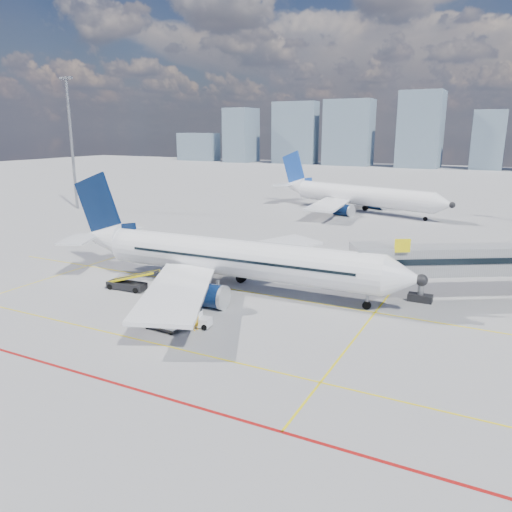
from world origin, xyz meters
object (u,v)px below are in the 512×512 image
Objects in this scene: second_aircraft at (355,195)px; belt_loader at (128,284)px; baggage_tug at (198,319)px; ramp_worker at (196,320)px; cargo_dolly at (163,318)px; main_aircraft at (224,257)px.

second_aircraft reaches higher than belt_loader.
ramp_worker reaches higher than baggage_tug.
cargo_dolly is at bearing -68.66° from second_aircraft.
belt_loader reaches higher than baggage_tug.
cargo_dolly is (3.27, -65.30, -2.27)m from second_aircraft.
baggage_tug is (5.40, -63.57, -2.58)m from second_aircraft.
second_aircraft is 18.74× the size of baggage_tug.
main_aircraft reaches higher than cargo_dolly.
cargo_dolly is 2.60m from ramp_worker.
baggage_tug is 2.77m from cargo_dolly.
cargo_dolly is at bearing 124.99° from ramp_worker.
belt_loader is at bearing 76.13° from ramp_worker.
ramp_worker is (11.88, -5.64, 0.27)m from belt_loader.
belt_loader reaches higher than ramp_worker.
second_aircraft is at bearing 95.77° from cargo_dolly.
second_aircraft is (-2.06, 53.79, 0.00)m from main_aircraft.
main_aircraft is at bearing 102.84° from baggage_tug.
main_aircraft is 1.01× the size of second_aircraft.
cargo_dolly is at bearing -147.01° from baggage_tug.
cargo_dolly is 0.55× the size of belt_loader.
belt_loader is at bearing -77.58° from second_aircraft.
ramp_worker is (3.60, -10.48, -2.35)m from main_aircraft.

